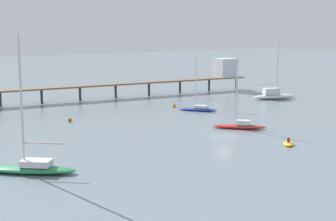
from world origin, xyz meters
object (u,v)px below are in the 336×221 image
(pier, at_px, (167,76))
(dinghy_yellow, at_px, (288,143))
(sailboat_green, at_px, (30,166))
(mooring_buoy_outer, at_px, (70,119))
(mooring_buoy_far, at_px, (174,105))
(sailboat_blue, at_px, (198,108))
(sailboat_white, at_px, (274,95))
(sailboat_red, at_px, (239,125))

(pier, height_order, dinghy_yellow, pier)
(sailboat_green, bearing_deg, mooring_buoy_outer, 60.61)
(mooring_buoy_far, bearing_deg, sailboat_green, -142.05)
(dinghy_yellow, bearing_deg, sailboat_blue, 78.59)
(sailboat_blue, bearing_deg, dinghy_yellow, -101.41)
(sailboat_white, relative_size, dinghy_yellow, 4.56)
(sailboat_red, bearing_deg, dinghy_yellow, -97.49)
(pier, distance_m, sailboat_red, 39.55)
(sailboat_white, relative_size, sailboat_green, 0.89)
(dinghy_yellow, bearing_deg, sailboat_green, 170.32)
(sailboat_blue, relative_size, sailboat_green, 0.67)
(mooring_buoy_outer, xyz_separation_m, mooring_buoy_far, (21.88, 3.30, -0.02))
(sailboat_red, distance_m, mooring_buoy_far, 22.03)
(sailboat_red, relative_size, dinghy_yellow, 3.35)
(mooring_buoy_outer, distance_m, mooring_buoy_far, 22.13)
(dinghy_yellow, relative_size, mooring_buoy_outer, 4.06)
(pier, xyz_separation_m, mooring_buoy_far, (-8.32, -15.97, -3.72))
(sailboat_blue, bearing_deg, sailboat_red, -104.10)
(pier, relative_size, dinghy_yellow, 26.08)
(sailboat_blue, bearing_deg, sailboat_green, -149.13)
(sailboat_white, relative_size, mooring_buoy_outer, 18.51)
(sailboat_white, bearing_deg, mooring_buoy_outer, -178.67)
(sailboat_white, height_order, mooring_buoy_far, sailboat_white)
(mooring_buoy_outer, bearing_deg, mooring_buoy_far, 8.58)
(sailboat_white, height_order, mooring_buoy_outer, sailboat_white)
(sailboat_green, relative_size, mooring_buoy_far, 22.26)
(mooring_buoy_far, bearing_deg, sailboat_blue, -76.09)
(sailboat_red, xyz_separation_m, mooring_buoy_far, (2.67, 21.86, -0.27))
(dinghy_yellow, bearing_deg, sailboat_red, 82.51)
(dinghy_yellow, distance_m, mooring_buoy_far, 33.49)
(pier, distance_m, sailboat_blue, 22.98)
(sailboat_blue, distance_m, mooring_buoy_far, 5.83)
(sailboat_blue, xyz_separation_m, sailboat_white, (21.68, 3.40, 0.37))
(mooring_buoy_far, bearing_deg, pier, 62.48)
(dinghy_yellow, bearing_deg, mooring_buoy_outer, 120.63)
(pier, bearing_deg, dinghy_yellow, -104.24)
(dinghy_yellow, distance_m, mooring_buoy_outer, 34.78)
(sailboat_blue, bearing_deg, pier, 72.26)
(sailboat_red, height_order, mooring_buoy_outer, sailboat_red)
(sailboat_green, xyz_separation_m, mooring_buoy_far, (35.71, 27.85, -0.41))
(pier, height_order, sailboat_white, sailboat_white)
(sailboat_blue, xyz_separation_m, mooring_buoy_outer, (-23.28, 2.36, -0.21))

